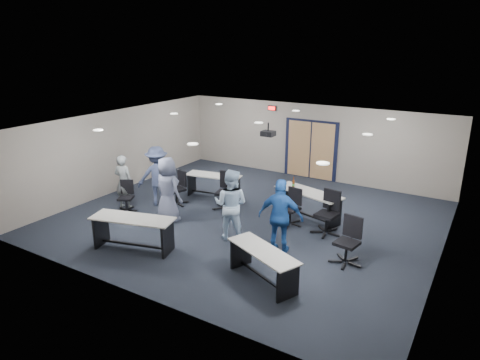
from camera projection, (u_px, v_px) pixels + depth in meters
The scene contains 25 objects.
floor at pixel (249, 218), 12.21m from camera, with size 10.00×10.00×0.00m, color #1B212C.
back_wall at pixel (311, 142), 15.45m from camera, with size 10.00×0.04×2.70m, color gray.
front_wall at pixel (131, 232), 8.13m from camera, with size 10.00×0.04×2.70m, color gray.
left_wall at pixel (120, 150), 14.25m from camera, with size 0.04×9.00×2.70m, color gray.
right_wall at pixel (447, 208), 9.33m from camera, with size 0.04×9.00×2.70m, color gray.
ceiling at pixel (250, 125), 11.37m from camera, with size 10.00×9.00×0.04m, color silver.
double_door at pixel (311, 150), 15.51m from camera, with size 2.00×0.07×2.20m.
exit_sign at pixel (272, 108), 15.85m from camera, with size 0.32×0.07×0.18m.
ceiling_projector at pixel (268, 133), 11.72m from camera, with size 0.35×0.32×0.37m.
ceiling_can_lights at pixel (254, 124), 11.58m from camera, with size 6.24×5.74×0.02m, color white, non-canonical shape.
table_front_left at pixel (133, 228), 10.23m from camera, with size 2.12×1.18×0.82m.
table_front_right at pixel (263, 260), 8.85m from camera, with size 1.87×1.27×0.72m.
table_back_left at pixel (214, 182), 13.79m from camera, with size 1.86×0.91×0.72m.
table_back_right at pixel (308, 200), 12.01m from camera, with size 2.11×1.18×1.11m.
chair_back_a at pixel (176, 188), 13.08m from camera, with size 0.67×0.67×1.06m, color black, non-canonical shape.
chair_back_b at pixel (225, 191), 12.71m from camera, with size 0.71×0.71×1.13m, color black, non-canonical shape.
chair_back_c at pixel (290, 207), 11.63m from camera, with size 0.64×0.64×1.01m, color black, non-canonical shape.
chair_back_d at pixel (327, 213), 11.05m from camera, with size 0.72×0.72×1.15m, color black, non-canonical shape.
chair_loose_left at pixel (126, 197), 12.55m from camera, with size 0.58×0.58×0.93m, color black, non-canonical shape.
chair_loose_right at pixel (347, 241), 9.56m from camera, with size 0.69×0.69×1.10m, color black, non-canonical shape.
person_gray at pixel (124, 182), 12.76m from camera, with size 0.60×0.39×1.64m, color gray.
person_plaid at pixel (168, 189), 11.79m from camera, with size 0.89×0.58×1.83m, color slate.
person_lightblue at pixel (231, 205), 10.70m from camera, with size 0.89×0.69×1.83m, color #C0DFFF.
person_navy at pixel (281, 217), 9.96m from camera, with size 1.07×0.45×1.83m, color #1B4A99.
person_back at pixel (157, 176), 12.99m from camera, with size 1.18×0.68×1.83m, color #374163.
Camera 1 is at (5.61, -9.78, 4.81)m, focal length 32.00 mm.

